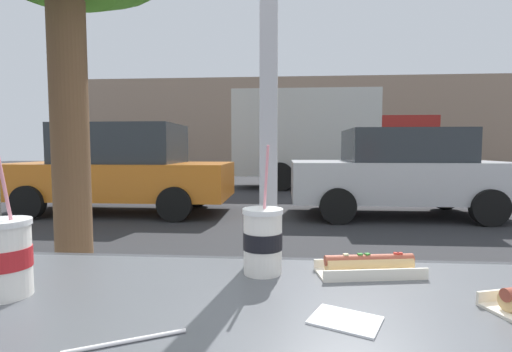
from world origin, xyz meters
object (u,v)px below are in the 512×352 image
object	(u,v)px
hotdog_tray_far	(369,266)
parked_car_silver	(399,172)
box_truck	(324,137)
soda_cup_right	(263,240)
parked_car_orange	(121,169)
soda_cup_left	(5,257)

from	to	relation	value
hotdog_tray_far	parked_car_silver	bearing A→B (deg)	72.67
hotdog_tray_far	box_truck	world-z (taller)	box_truck
hotdog_tray_far	parked_car_silver	world-z (taller)	parked_car_silver
soda_cup_right	parked_car_orange	world-z (taller)	parked_car_orange
soda_cup_left	parked_car_silver	distance (m)	7.34
soda_cup_left	soda_cup_right	xyz separation A→B (m)	(0.53, 0.19, -0.00)
box_truck	parked_car_silver	bearing A→B (deg)	-80.21
parked_car_orange	box_truck	xyz separation A→B (m)	(4.70, 5.32, 0.80)
parked_car_orange	parked_car_silver	bearing A→B (deg)	-0.00
parked_car_silver	hotdog_tray_far	bearing A→B (deg)	-107.33
parked_car_silver	box_truck	xyz separation A→B (m)	(-0.92, 5.32, 0.84)
soda_cup_left	parked_car_orange	world-z (taller)	parked_car_orange
soda_cup_left	soda_cup_right	bearing A→B (deg)	19.39
parked_car_silver	box_truck	bearing A→B (deg)	99.79
parked_car_silver	parked_car_orange	bearing A→B (deg)	180.00
soda_cup_left	box_truck	xyz separation A→B (m)	(1.93, 12.08, 0.61)
parked_car_silver	box_truck	size ratio (longest dim) A/B	0.65
soda_cup_right	parked_car_orange	distance (m)	7.36
soda_cup_left	hotdog_tray_far	size ratio (longest dim) A/B	1.21
soda_cup_left	box_truck	world-z (taller)	box_truck
soda_cup_right	parked_car_orange	xyz separation A→B (m)	(-3.30, 6.58, -0.19)
hotdog_tray_far	parked_car_silver	distance (m)	6.88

